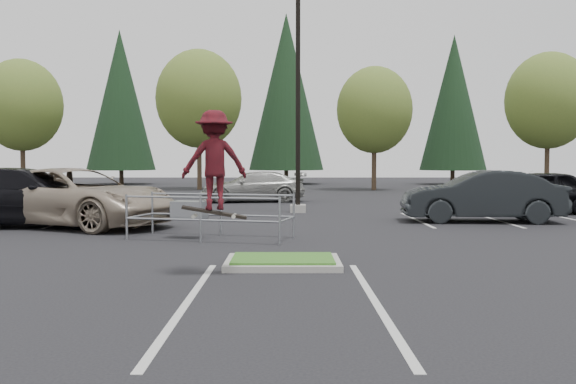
{
  "coord_description": "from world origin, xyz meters",
  "views": [
    {
      "loc": [
        0.08,
        -11.68,
        2.04
      ],
      "look_at": [
        0.1,
        1.5,
        1.35
      ],
      "focal_mm": 38.0,
      "sensor_mm": 36.0,
      "label": 1
    }
  ],
  "objects_px": {
    "light_pole": "(298,95)",
    "cart_corral": "(194,210)",
    "conif_b": "(286,92)",
    "car_far_silver": "(254,187)",
    "skateboarder": "(214,161)",
    "decid_c": "(374,113)",
    "conif_c": "(454,103)",
    "car_l_tan": "(73,197)",
    "decid_d": "(548,104)",
    "car_l_black": "(25,197)",
    "car_r_black": "(535,192)",
    "car_r_charc": "(482,196)",
    "decid_b": "(199,102)",
    "conif_a": "(120,100)",
    "decid_a": "(22,108)"
  },
  "relations": [
    {
      "from": "decid_d",
      "to": "car_l_tan",
      "type": "bearing_deg",
      "value": -136.39
    },
    {
      "from": "light_pole",
      "to": "cart_corral",
      "type": "bearing_deg",
      "value": -109.77
    },
    {
      "from": "decid_d",
      "to": "car_l_black",
      "type": "distance_m",
      "value": 35.26
    },
    {
      "from": "decid_b",
      "to": "decid_d",
      "type": "distance_m",
      "value": 24.0
    },
    {
      "from": "conif_a",
      "to": "car_r_black",
      "type": "distance_m",
      "value": 37.5
    },
    {
      "from": "conif_c",
      "to": "car_r_black",
      "type": "bearing_deg",
      "value": -99.01
    },
    {
      "from": "decid_a",
      "to": "conif_c",
      "type": "bearing_deg",
      "value": 16.48
    },
    {
      "from": "conif_b",
      "to": "car_l_black",
      "type": "xyz_separation_m",
      "value": [
        -8.0,
        -33.46,
        -6.95
      ]
    },
    {
      "from": "conif_b",
      "to": "decid_a",
      "type": "bearing_deg",
      "value": -149.83
    },
    {
      "from": "cart_corral",
      "to": "car_far_silver",
      "type": "height_order",
      "value": "car_far_silver"
    },
    {
      "from": "skateboarder",
      "to": "car_l_tan",
      "type": "bearing_deg",
      "value": -68.46
    },
    {
      "from": "skateboarder",
      "to": "conif_a",
      "type": "bearing_deg",
      "value": -84.64
    },
    {
      "from": "car_r_charc",
      "to": "conif_b",
      "type": "bearing_deg",
      "value": -163.96
    },
    {
      "from": "conif_c",
      "to": "skateboarder",
      "type": "xyz_separation_m",
      "value": [
        -15.2,
        -40.5,
        -4.82
      ]
    },
    {
      "from": "car_l_tan",
      "to": "car_r_black",
      "type": "relative_size",
      "value": 1.32
    },
    {
      "from": "car_r_charc",
      "to": "conif_c",
      "type": "bearing_deg",
      "value": 171.07
    },
    {
      "from": "car_l_black",
      "to": "car_far_silver",
      "type": "bearing_deg",
      "value": -32.61
    },
    {
      "from": "decid_d",
      "to": "conif_b",
      "type": "xyz_separation_m",
      "value": [
        -17.99,
        10.17,
        1.94
      ]
    },
    {
      "from": "cart_corral",
      "to": "conif_c",
      "type": "bearing_deg",
      "value": 79.5
    },
    {
      "from": "decid_b",
      "to": "car_far_silver",
      "type": "distance_m",
      "value": 14.32
    },
    {
      "from": "conif_c",
      "to": "car_far_silver",
      "type": "bearing_deg",
      "value": -125.89
    },
    {
      "from": "light_pole",
      "to": "conif_c",
      "type": "height_order",
      "value": "conif_c"
    },
    {
      "from": "conif_c",
      "to": "conif_b",
      "type": "bearing_deg",
      "value": 175.91
    },
    {
      "from": "decid_d",
      "to": "car_l_tan",
      "type": "xyz_separation_m",
      "value": [
        -24.49,
        -23.33,
        -5.01
      ]
    },
    {
      "from": "car_far_silver",
      "to": "light_pole",
      "type": "bearing_deg",
      "value": 10.29
    },
    {
      "from": "decid_b",
      "to": "conif_a",
      "type": "bearing_deg",
      "value": 130.17
    },
    {
      "from": "conif_c",
      "to": "light_pole",
      "type": "bearing_deg",
      "value": -116.15
    },
    {
      "from": "conif_a",
      "to": "car_l_black",
      "type": "distance_m",
      "value": 34.07
    },
    {
      "from": "decid_a",
      "to": "car_l_black",
      "type": "relative_size",
      "value": 1.43
    },
    {
      "from": "cart_corral",
      "to": "skateboarder",
      "type": "height_order",
      "value": "skateboarder"
    },
    {
      "from": "conif_a",
      "to": "conif_c",
      "type": "relative_size",
      "value": 1.04
    },
    {
      "from": "decid_b",
      "to": "decid_d",
      "type": "relative_size",
      "value": 1.02
    },
    {
      "from": "decid_a",
      "to": "car_r_black",
      "type": "bearing_deg",
      "value": -33.91
    },
    {
      "from": "cart_corral",
      "to": "car_l_tan",
      "type": "bearing_deg",
      "value": 159.57
    },
    {
      "from": "car_r_black",
      "to": "car_far_silver",
      "type": "distance_m",
      "value": 12.88
    },
    {
      "from": "car_l_tan",
      "to": "car_r_black",
      "type": "bearing_deg",
      "value": -51.36
    },
    {
      "from": "decid_b",
      "to": "car_far_silver",
      "type": "bearing_deg",
      "value": -70.45
    },
    {
      "from": "car_l_tan",
      "to": "skateboarder",
      "type": "bearing_deg",
      "value": -123.49
    },
    {
      "from": "conif_c",
      "to": "cart_corral",
      "type": "height_order",
      "value": "conif_c"
    },
    {
      "from": "skateboarder",
      "to": "car_l_black",
      "type": "height_order",
      "value": "skateboarder"
    },
    {
      "from": "car_l_tan",
      "to": "cart_corral",
      "type": "bearing_deg",
      "value": -101.72
    },
    {
      "from": "decid_b",
      "to": "car_r_black",
      "type": "distance_m",
      "value": 25.13
    },
    {
      "from": "conif_a",
      "to": "car_l_tan",
      "type": "distance_m",
      "value": 34.4
    },
    {
      "from": "conif_c",
      "to": "decid_c",
      "type": "bearing_deg",
      "value": -129.64
    },
    {
      "from": "decid_c",
      "to": "car_far_silver",
      "type": "relative_size",
      "value": 1.65
    },
    {
      "from": "light_pole",
      "to": "decid_c",
      "type": "distance_m",
      "value": 18.67
    },
    {
      "from": "conif_b",
      "to": "car_r_black",
      "type": "distance_m",
      "value": 31.33
    },
    {
      "from": "decid_c",
      "to": "car_l_tan",
      "type": "relative_size",
      "value": 1.29
    },
    {
      "from": "conif_a",
      "to": "car_r_black",
      "type": "xyz_separation_m",
      "value": [
        23.56,
        -28.5,
        -6.26
      ]
    },
    {
      "from": "conif_b",
      "to": "car_far_silver",
      "type": "height_order",
      "value": "conif_b"
    }
  ]
}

